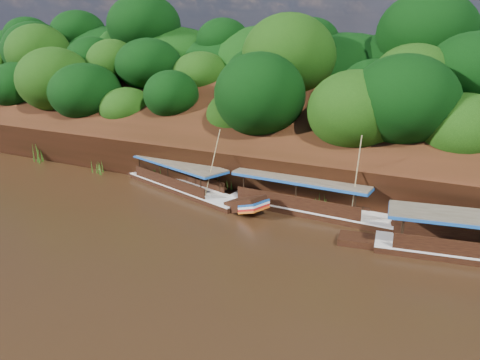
{
  "coord_description": "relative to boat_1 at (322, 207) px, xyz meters",
  "views": [
    {
      "loc": [
        11.01,
        -21.93,
        12.21
      ],
      "look_at": [
        -4.57,
        7.0,
        2.2
      ],
      "focal_mm": 35.0,
      "sensor_mm": 36.0,
      "label": 1
    }
  ],
  "objects": [
    {
      "name": "boat_2",
      "position": [
        -11.17,
        -0.37,
        -0.06
      ],
      "size": [
        15.18,
        6.33,
        6.26
      ],
      "rotation": [
        0.0,
        0.0,
        -0.3
      ],
      "color": "black",
      "rests_on": "ground"
    },
    {
      "name": "ground",
      "position": [
        -1.3,
        -8.52,
        -0.6
      ],
      "size": [
        160.0,
        160.0,
        0.0
      ],
      "primitive_type": "plane",
      "color": "black",
      "rests_on": "ground"
    },
    {
      "name": "riverbank",
      "position": [
        -1.31,
        14.21,
        1.28
      ],
      "size": [
        120.0,
        30.06,
        19.4
      ],
      "color": "black",
      "rests_on": "ground"
    },
    {
      "name": "boat_1",
      "position": [
        0.0,
        0.0,
        0.0
      ],
      "size": [
        15.5,
        3.04,
        6.8
      ],
      "rotation": [
        0.0,
        0.0,
        -0.03
      ],
      "color": "black",
      "rests_on": "ground"
    },
    {
      "name": "reeds",
      "position": [
        -5.65,
        0.95,
        0.27
      ],
      "size": [
        50.15,
        2.3,
        2.05
      ],
      "color": "#305A16",
      "rests_on": "ground"
    }
  ]
}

